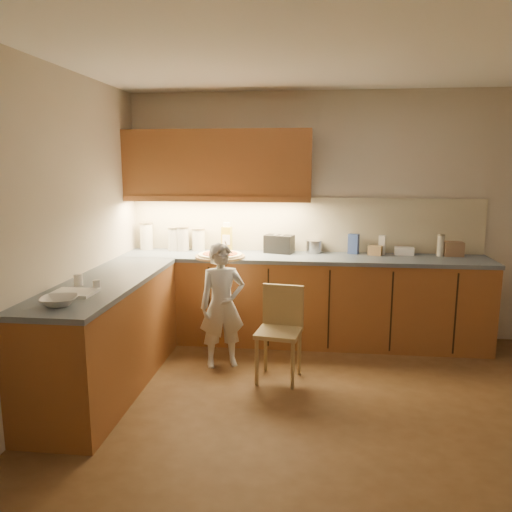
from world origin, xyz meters
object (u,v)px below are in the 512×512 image
Objects in this scene: pizza_on_board at (220,255)px; child at (222,305)px; oil_jug at (227,238)px; wooden_chair at (280,325)px; toaster at (279,244)px.

pizza_on_board is 0.65m from child.
oil_jug is at bearing 76.37° from child.
oil_jug reaches higher than wooden_chair.
pizza_on_board is 0.67m from toaster.
pizza_on_board is at bearing 140.94° from wooden_chair.
toaster is at bearing 31.19° from pizza_on_board.
child is 3.47× the size of toaster.
pizza_on_board is at bearing -133.49° from toaster.
toaster is (-0.09, 1.07, 0.55)m from wooden_chair.
child reaches higher than toaster.
oil_jug reaches higher than toaster.
pizza_on_board is 0.38m from oil_jug.
toaster is (0.46, 0.87, 0.44)m from child.
child reaches higher than wooden_chair.
wooden_chair is at bearing -40.46° from child.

